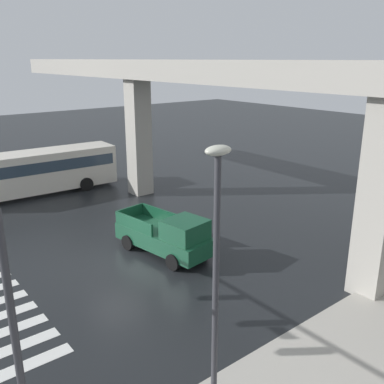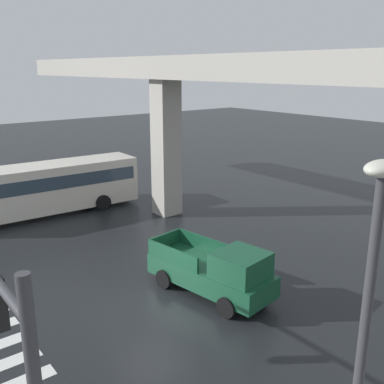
# 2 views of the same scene
# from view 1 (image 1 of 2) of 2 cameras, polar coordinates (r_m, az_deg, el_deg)

# --- Properties ---
(ground_plane) EXTENTS (120.00, 120.00, 0.00)m
(ground_plane) POSITION_cam_1_polar(r_m,az_deg,el_deg) (20.43, -10.00, -9.34)
(ground_plane) COLOR black
(elevated_overpass) EXTENTS (50.88, 2.17, 9.03)m
(elevated_overpass) POSITION_cam_1_polar(r_m,az_deg,el_deg) (22.28, 4.67, 13.66)
(elevated_overpass) COLOR #ADA89E
(elevated_overpass) RESTS_ON ground
(sidewalk_east) EXTENTS (4.00, 36.00, 0.15)m
(sidewalk_east) POSITION_cam_1_polar(r_m,az_deg,el_deg) (14.97, 19.08, -20.75)
(sidewalk_east) COLOR #ADA89E
(sidewalk_east) RESTS_ON ground
(pickup_truck) EXTENTS (5.33, 2.65, 2.08)m
(pickup_truck) POSITION_cam_1_polar(r_m,az_deg,el_deg) (20.59, -3.24, -5.84)
(pickup_truck) COLOR #14472D
(pickup_truck) RESTS_ON ground
(city_bus) EXTENTS (3.16, 10.90, 2.99)m
(city_bus) POSITION_cam_1_polar(r_m,az_deg,el_deg) (31.52, -19.92, 2.78)
(city_bus) COLOR beige
(city_bus) RESTS_ON ground
(street_lamp_near_corner) EXTENTS (0.44, 0.70, 7.24)m
(street_lamp_near_corner) POSITION_cam_1_polar(r_m,az_deg,el_deg) (10.45, 3.24, -8.35)
(street_lamp_near_corner) COLOR #38383D
(street_lamp_near_corner) RESTS_ON ground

